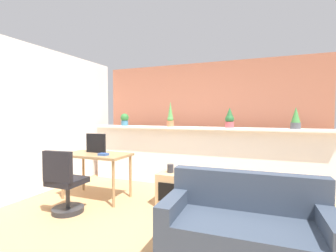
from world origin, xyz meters
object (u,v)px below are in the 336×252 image
book_on_desk (103,154)px  potted_plant_0 (125,119)px  office_chair (65,187)px  side_cube_shelf (172,189)px  potted_plant_3 (296,118)px  couch (245,230)px  potted_plant_2 (230,118)px  vase_on_shelf (170,168)px  tv_monitor (96,143)px  potted_plant_1 (170,116)px  desk (97,159)px

book_on_desk → potted_plant_0: bearing=107.6°
potted_plant_0 → book_on_desk: size_ratio=1.75×
office_chair → book_on_desk: (0.21, 0.60, 0.38)m
office_chair → side_cube_shelf: 1.56m
potted_plant_3 → couch: bearing=-106.8°
potted_plant_3 → book_on_desk: potted_plant_3 is taller
potted_plant_0 → potted_plant_2: potted_plant_2 is taller
potted_plant_2 → vase_on_shelf: (-0.76, -1.01, -0.77)m
tv_monitor → book_on_desk: size_ratio=2.54×
potted_plant_1 → couch: size_ratio=0.31×
potted_plant_3 → side_cube_shelf: size_ratio=0.73×
side_cube_shelf → office_chair: bearing=-145.0°
book_on_desk → potted_plant_1: bearing=63.4°
potted_plant_0 → potted_plant_3: bearing=0.2°
potted_plant_3 → vase_on_shelf: size_ratio=2.81×
tv_monitor → vase_on_shelf: 1.38m
potted_plant_0 → desk: potted_plant_0 is taller
potted_plant_1 → vase_on_shelf: size_ratio=3.79×
potted_plant_1 → couch: (1.58, -2.08, -1.09)m
tv_monitor → potted_plant_0: bearing=95.9°
office_chair → book_on_desk: office_chair is taller
potted_plant_2 → vase_on_shelf: size_ratio=2.82×
potted_plant_3 → potted_plant_0: bearing=-179.8°
office_chair → desk: bearing=90.6°
side_cube_shelf → potted_plant_1: bearing=112.4°
potted_plant_2 → desk: bearing=-149.2°
office_chair → potted_plant_1: bearing=65.6°
potted_plant_1 → couch: bearing=-52.7°
potted_plant_0 → desk: (0.19, -1.19, -0.64)m
office_chair → book_on_desk: size_ratio=6.12×
potted_plant_2 → office_chair: potted_plant_2 is taller
potted_plant_0 → office_chair: bearing=-84.1°
desk → couch: couch is taller
potted_plant_0 → potted_plant_1: bearing=-0.5°
tv_monitor → side_cube_shelf: 1.51m
office_chair → book_on_desk: bearing=70.4°
potted_plant_0 → book_on_desk: potted_plant_0 is taller
office_chair → vase_on_shelf: bearing=35.7°
desk → vase_on_shelf: bearing=8.3°
book_on_desk → vase_on_shelf: bearing=15.9°
potted_plant_0 → side_cube_shelf: (1.47, -1.01, -1.05)m
couch → vase_on_shelf: bearing=137.8°
side_cube_shelf → vase_on_shelf: size_ratio=3.85×
desk → potted_plant_0: bearing=99.1°
potted_plant_0 → office_chair: size_ratio=0.29×
potted_plant_1 → desk: 1.62m
couch → desk: bearing=159.9°
potted_plant_2 → side_cube_shelf: (-0.73, -1.02, -1.08)m
potted_plant_0 → tv_monitor: bearing=-84.1°
vase_on_shelf → potted_plant_0: bearing=145.2°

